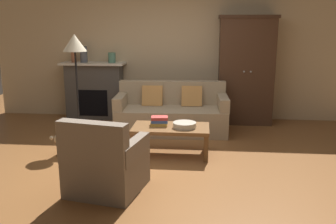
# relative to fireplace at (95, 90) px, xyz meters

# --- Properties ---
(ground_plane) EXTENTS (9.60, 9.60, 0.00)m
(ground_plane) POSITION_rel_fireplace_xyz_m (1.55, -2.30, -0.57)
(ground_plane) COLOR brown
(back_wall) EXTENTS (7.20, 0.10, 2.80)m
(back_wall) POSITION_rel_fireplace_xyz_m (1.55, 0.25, 0.83)
(back_wall) COLOR beige
(back_wall) RESTS_ON ground
(fireplace) EXTENTS (1.26, 0.48, 1.12)m
(fireplace) POSITION_rel_fireplace_xyz_m (0.00, 0.00, 0.00)
(fireplace) COLOR #4C4947
(fireplace) RESTS_ON ground
(armoire) EXTENTS (1.06, 0.57, 2.01)m
(armoire) POSITION_rel_fireplace_xyz_m (2.95, -0.08, 0.44)
(armoire) COLOR #472D1E
(armoire) RESTS_ON ground
(couch) EXTENTS (1.95, 0.93, 0.86)m
(couch) POSITION_rel_fireplace_xyz_m (1.62, -0.84, -0.25)
(couch) COLOR tan
(couch) RESTS_ON ground
(coffee_table) EXTENTS (1.10, 0.60, 0.42)m
(coffee_table) POSITION_rel_fireplace_xyz_m (1.71, -2.02, -0.20)
(coffee_table) COLOR brown
(coffee_table) RESTS_ON ground
(fruit_bowl) EXTENTS (0.33, 0.33, 0.08)m
(fruit_bowl) POSITION_rel_fireplace_xyz_m (1.91, -2.06, -0.11)
(fruit_bowl) COLOR beige
(fruit_bowl) RESTS_ON coffee_table
(book_stack) EXTENTS (0.26, 0.20, 0.13)m
(book_stack) POSITION_rel_fireplace_xyz_m (1.54, -1.97, -0.08)
(book_stack) COLOR gold
(book_stack) RESTS_ON coffee_table
(mantel_vase_terracotta) EXTENTS (0.10, 0.10, 0.26)m
(mantel_vase_terracotta) POSITION_rel_fireplace_xyz_m (-0.38, -0.02, 0.68)
(mantel_vase_terracotta) COLOR #A86042
(mantel_vase_terracotta) RESTS_ON fireplace
(mantel_vase_slate) EXTENTS (0.14, 0.14, 0.31)m
(mantel_vase_slate) POSITION_rel_fireplace_xyz_m (-0.18, -0.02, 0.71)
(mantel_vase_slate) COLOR #565B66
(mantel_vase_slate) RESTS_ON fireplace
(mantel_vase_jade) EXTENTS (0.14, 0.14, 0.20)m
(mantel_vase_jade) POSITION_rel_fireplace_xyz_m (0.38, -0.02, 0.65)
(mantel_vase_jade) COLOR slate
(mantel_vase_jade) RESTS_ON fireplace
(armchair_near_left) EXTENTS (0.90, 0.91, 0.88)m
(armchair_near_left) POSITION_rel_fireplace_xyz_m (1.08, -3.32, -0.25)
(armchair_near_left) COLOR #756656
(armchair_near_left) RESTS_ON ground
(floor_lamp) EXTENTS (0.36, 0.36, 1.71)m
(floor_lamp) POSITION_rel_fireplace_xyz_m (0.20, -1.57, 0.91)
(floor_lamp) COLOR black
(floor_lamp) RESTS_ON ground
(dog) EXTENTS (0.56, 0.30, 0.39)m
(dog) POSITION_rel_fireplace_xyz_m (0.27, -2.18, -0.32)
(dog) COLOR beige
(dog) RESTS_ON ground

